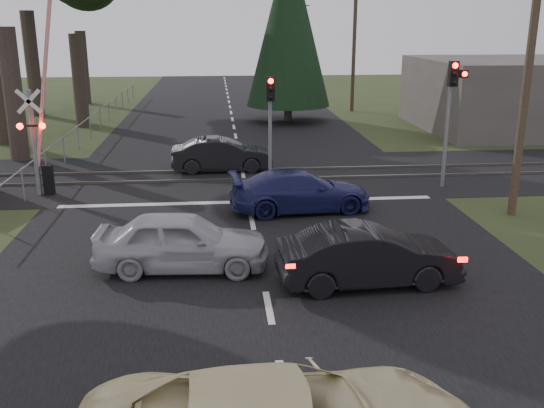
{
  "coord_description": "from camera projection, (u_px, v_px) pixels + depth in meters",
  "views": [
    {
      "loc": [
        -1.05,
        -12.07,
        6.05
      ],
      "look_at": [
        0.41,
        3.6,
        1.3
      ],
      "focal_mm": 40.0,
      "sensor_mm": 36.0,
      "label": 1
    }
  ],
  "objects": [
    {
      "name": "fence_left",
      "position": [
        96.0,
        134.0,
        34.11
      ],
      "size": [
        0.1,
        36.0,
        1.2
      ],
      "primitive_type": null,
      "color": "slate",
      "rests_on": "ground"
    },
    {
      "name": "conifer_tree",
      "position": [
        289.0,
        23.0,
        36.71
      ],
      "size": [
        5.2,
        5.2,
        11.0
      ],
      "color": "#473D33",
      "rests_on": "ground"
    },
    {
      "name": "utility_pole_far",
      "position": [
        303.0,
        35.0,
        65.17
      ],
      "size": [
        1.8,
        0.26,
        9.0
      ],
      "color": "#4C3D2D",
      "rests_on": "ground"
    },
    {
      "name": "rail_near",
      "position": [
        244.0,
        179.0,
        24.01
      ],
      "size": [
        120.0,
        0.12,
        0.1
      ],
      "primitive_type": "cube",
      "color": "#59544C",
      "rests_on": "ground"
    },
    {
      "name": "traffic_signal_right",
      "position": [
        452.0,
        100.0,
        22.09
      ],
      "size": [
        0.68,
        0.48,
        4.7
      ],
      "color": "slate",
      "rests_on": "ground"
    },
    {
      "name": "rail_corridor",
      "position": [
        243.0,
        176.0,
        24.79
      ],
      "size": [
        120.0,
        8.0,
        0.01
      ],
      "primitive_type": "cube",
      "color": "black",
      "rests_on": "ground"
    },
    {
      "name": "utility_pole_near",
      "position": [
        529.0,
        67.0,
        18.45
      ],
      "size": [
        1.8,
        0.26,
        9.0
      ],
      "color": "#4C3D2D",
      "rests_on": "ground"
    },
    {
      "name": "road",
      "position": [
        246.0,
        188.0,
        22.88
      ],
      "size": [
        14.0,
        100.0,
        0.01
      ],
      "primitive_type": "cube",
      "color": "black",
      "rests_on": "ground"
    },
    {
      "name": "rail_far",
      "position": [
        242.0,
        170.0,
        25.54
      ],
      "size": [
        120.0,
        0.12,
        0.1
      ],
      "primitive_type": "cube",
      "color": "#59544C",
      "rests_on": "ground"
    },
    {
      "name": "building_right",
      "position": [
        543.0,
        94.0,
        35.33
      ],
      "size": [
        14.0,
        10.0,
        4.0
      ],
      "primitive_type": "cube",
      "color": "#59514C",
      "rests_on": "ground"
    },
    {
      "name": "blue_sedan",
      "position": [
        300.0,
        191.0,
        20.02
      ],
      "size": [
        4.82,
        2.34,
        1.35
      ],
      "primitive_type": "imported",
      "rotation": [
        0.0,
        0.0,
        1.67
      ],
      "color": "navy",
      "rests_on": "ground"
    },
    {
      "name": "traffic_signal_center",
      "position": [
        270.0,
        111.0,
        22.81
      ],
      "size": [
        0.32,
        0.48,
        4.1
      ],
      "color": "slate",
      "rests_on": "ground"
    },
    {
      "name": "utility_pole_mid",
      "position": [
        354.0,
        42.0,
        41.33
      ],
      "size": [
        1.8,
        0.26,
        9.0
      ],
      "color": "#4C3D2D",
      "rests_on": "ground"
    },
    {
      "name": "crossing_signal",
      "position": [
        40.0,
        139.0,
        21.44
      ],
      "size": [
        1.62,
        0.38,
        6.96
      ],
      "color": "slate",
      "rests_on": "ground"
    },
    {
      "name": "dark_hatchback",
      "position": [
        368.0,
        256.0,
        14.36
      ],
      "size": [
        4.38,
        1.75,
        1.42
      ],
      "primitive_type": "imported",
      "rotation": [
        0.0,
        0.0,
        1.63
      ],
      "color": "black",
      "rests_on": "ground"
    },
    {
      "name": "stop_line",
      "position": [
        248.0,
        202.0,
        21.16
      ],
      "size": [
        13.0,
        0.35,
        0.0
      ],
      "primitive_type": "cube",
      "color": "silver",
      "rests_on": "ground"
    },
    {
      "name": "silver_car",
      "position": [
        182.0,
        241.0,
        15.24
      ],
      "size": [
        4.46,
        2.04,
        1.48
      ],
      "primitive_type": "imported",
      "rotation": [
        0.0,
        0.0,
        1.5
      ],
      "color": "#A5A8AD",
      "rests_on": "ground"
    },
    {
      "name": "dark_car_far",
      "position": [
        222.0,
        155.0,
        25.44
      ],
      "size": [
        4.22,
        1.56,
        1.38
      ],
      "primitive_type": "imported",
      "rotation": [
        0.0,
        0.0,
        1.59
      ],
      "color": "black",
      "rests_on": "ground"
    },
    {
      "name": "ground",
      "position": [
        269.0,
        308.0,
        13.35
      ],
      "size": [
        120.0,
        120.0,
        0.0
      ],
      "primitive_type": "plane",
      "color": "#2A3819",
      "rests_on": "ground"
    }
  ]
}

